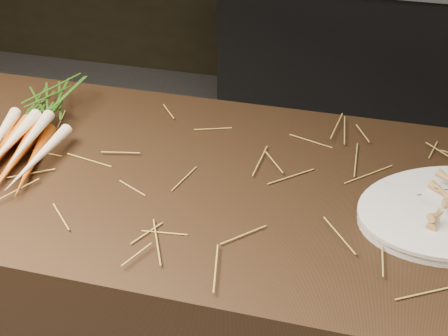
# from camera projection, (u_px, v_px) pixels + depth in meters

# --- Properties ---
(main_counter) EXTENTS (2.40, 0.70, 0.90)m
(main_counter) POSITION_uv_depth(u_px,v_px,m) (287.00, 326.00, 1.47)
(main_counter) COLOR black
(main_counter) RESTS_ON ground
(back_counter) EXTENTS (1.82, 0.62, 0.84)m
(back_counter) POSITION_uv_depth(u_px,v_px,m) (399.00, 53.00, 2.91)
(back_counter) COLOR black
(back_counter) RESTS_ON ground
(straw_bedding) EXTENTS (1.40, 0.60, 0.02)m
(straw_bedding) POSITION_uv_depth(u_px,v_px,m) (301.00, 189.00, 1.20)
(straw_bedding) COLOR #A48531
(straw_bedding) RESTS_ON main_counter
(root_veg_bunch) EXTENTS (0.21, 0.50, 0.09)m
(root_veg_bunch) POSITION_uv_depth(u_px,v_px,m) (37.00, 120.00, 1.37)
(root_veg_bunch) COLOR #D1541F
(root_veg_bunch) RESTS_ON main_counter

